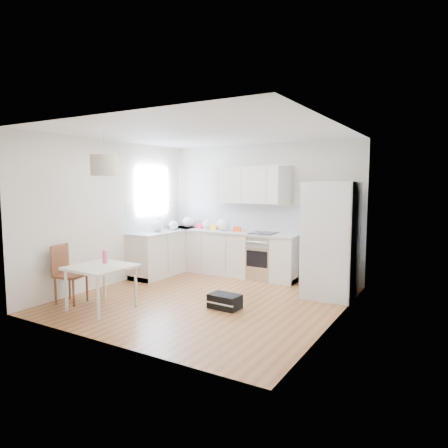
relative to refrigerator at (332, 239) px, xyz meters
name	(u,v)px	position (x,y,z in m)	size (l,w,h in m)	color
floor	(206,300)	(-1.70, -1.30, -0.97)	(4.20, 4.20, 0.00)	brown
ceiling	(205,133)	(-1.70, -1.30, 1.73)	(4.20, 4.20, 0.00)	white
wall_back	(261,210)	(-1.70, 0.80, 0.38)	(4.20, 4.20, 0.00)	white
wall_left	(112,213)	(-3.80, -1.30, 0.38)	(4.20, 4.20, 0.00)	white
wall_right	(336,225)	(0.40, -1.30, 0.38)	(4.20, 4.20, 0.00)	white
window_glassblock	(153,191)	(-3.79, -0.15, 0.78)	(0.02, 1.00, 1.00)	#BFE0F9
cabinets_back	(229,253)	(-2.30, 0.50, -0.53)	(3.00, 0.60, 0.88)	silver
cabinets_left	(166,253)	(-3.50, -0.10, -0.53)	(0.60, 1.80, 0.88)	silver
counter_back	(229,232)	(-2.30, 0.50, -0.07)	(3.02, 0.64, 0.04)	#BBBDC0
counter_left	(165,231)	(-3.50, -0.10, -0.07)	(0.64, 1.82, 0.04)	#BBBDC0
backsplash_back	(236,216)	(-2.30, 0.79, 0.24)	(3.00, 0.01, 0.58)	white
backsplash_left	(154,216)	(-3.80, -0.10, 0.24)	(0.01, 1.80, 0.58)	white
upper_cabinets	(251,185)	(-1.85, 0.64, 0.90)	(1.70, 0.32, 0.75)	silver
range_oven	(263,257)	(-1.50, 0.50, -0.53)	(0.50, 0.61, 0.88)	silver
sink	(164,231)	(-3.50, -0.15, -0.06)	(0.50, 0.80, 0.16)	silver
refrigerator	(332,239)	(0.00, 0.00, 0.00)	(0.92, 0.97, 1.94)	silver
dining_table	(101,270)	(-2.80, -2.51, -0.37)	(0.89, 0.89, 0.67)	beige
dining_chair	(71,274)	(-3.46, -2.53, -0.50)	(0.40, 0.40, 0.94)	#522E18
drink_bottle	(105,256)	(-2.88, -2.35, -0.18)	(0.07, 0.07, 0.24)	#E8406F
gym_bag	(225,301)	(-1.21, -1.52, -0.86)	(0.47, 0.31, 0.22)	black
pendant_lamp	(104,165)	(-2.80, -2.39, 1.21)	(0.40, 0.40, 0.31)	#C0AC94
grocery_bag_a	(188,222)	(-3.38, 0.56, 0.07)	(0.27, 0.23, 0.25)	white
grocery_bag_b	(207,224)	(-2.84, 0.51, 0.05)	(0.23, 0.20, 0.21)	white
grocery_bag_c	(223,224)	(-2.45, 0.52, 0.07)	(0.27, 0.23, 0.25)	white
grocery_bag_d	(174,225)	(-3.42, 0.08, 0.04)	(0.21, 0.18, 0.19)	white
grocery_bag_e	(158,225)	(-3.57, -0.27, 0.06)	(0.25, 0.21, 0.23)	white
snack_orange	(237,229)	(-2.09, 0.48, 0.00)	(0.14, 0.09, 0.10)	#F03D15
snack_yellow	(214,227)	(-2.65, 0.50, 0.00)	(0.15, 0.10, 0.11)	yellow
snack_red	(200,226)	(-3.06, 0.55, 0.00)	(0.15, 0.09, 0.10)	red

